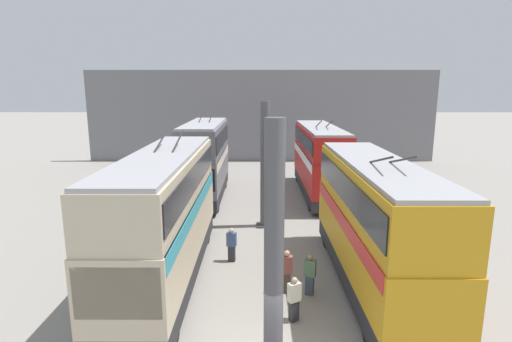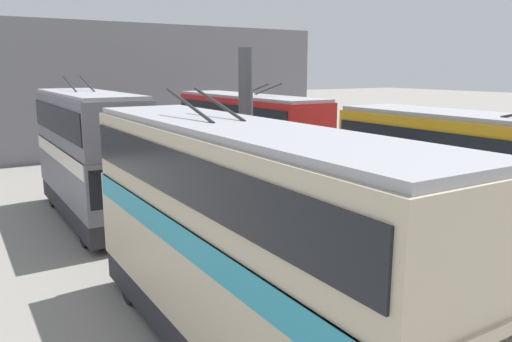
# 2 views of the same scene
# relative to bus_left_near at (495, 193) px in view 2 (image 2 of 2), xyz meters

# --- Properties ---
(depot_back_wall) EXTENTS (0.50, 36.00, 9.36)m
(depot_back_wall) POSITION_rel_bus_left_near_xyz_m (27.29, 4.01, 1.89)
(depot_back_wall) COLOR slate
(depot_back_wall) RESTS_ON ground_plane
(support_column_far) EXTENTS (0.90, 0.90, 6.88)m
(support_column_far) POSITION_rel_bus_left_near_xyz_m (6.88, 4.01, 0.52)
(support_column_far) COLOR #4C4C51
(support_column_far) RESTS_ON ground_plane
(bus_left_near) EXTENTS (10.59, 2.54, 5.54)m
(bus_left_near) POSITION_rel_bus_left_near_xyz_m (0.00, 0.00, 0.00)
(bus_left_near) COLOR black
(bus_left_near) RESTS_ON ground_plane
(bus_left_far) EXTENTS (11.03, 2.54, 5.54)m
(bus_left_far) POSITION_rel_bus_left_near_xyz_m (13.64, 0.00, 0.01)
(bus_left_far) COLOR black
(bus_left_far) RESTS_ON ground_plane
(bus_right_near) EXTENTS (11.01, 2.54, 5.74)m
(bus_right_near) POSITION_rel_bus_left_near_xyz_m (0.47, 8.02, 0.12)
(bus_right_near) COLOR black
(bus_right_near) RESTS_ON ground_plane
(bus_right_mid) EXTENTS (9.21, 2.54, 5.89)m
(bus_right_mid) POSITION_rel_bus_left_near_xyz_m (12.62, 8.02, 0.20)
(bus_right_mid) COLOR black
(bus_right_mid) RESTS_ON ground_plane
(person_aisle_foreground) EXTENTS (0.42, 0.48, 1.55)m
(person_aisle_foreground) POSITION_rel_bus_left_near_xyz_m (-2.43, 3.21, -1.98)
(person_aisle_foreground) COLOR #2D2D33
(person_aisle_foreground) RESTS_ON ground_plane
(person_by_right_row) EXTENTS (0.31, 0.46, 1.55)m
(person_by_right_row) POSITION_rel_bus_left_near_xyz_m (2.21, 5.56, -1.98)
(person_by_right_row) COLOR #2D2D33
(person_by_right_row) RESTS_ON ground_plane
(person_by_left_row) EXTENTS (0.37, 0.48, 1.60)m
(person_by_left_row) POSITION_rel_bus_left_near_xyz_m (-0.71, 2.48, -1.95)
(person_by_left_row) COLOR #384251
(person_by_left_row) RESTS_ON ground_plane
(person_aisle_midway) EXTENTS (0.26, 0.43, 1.68)m
(person_aisle_midway) POSITION_rel_bus_left_near_xyz_m (-0.56, 3.33, -1.90)
(person_aisle_midway) COLOR #473D33
(person_aisle_midway) RESTS_ON ground_plane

